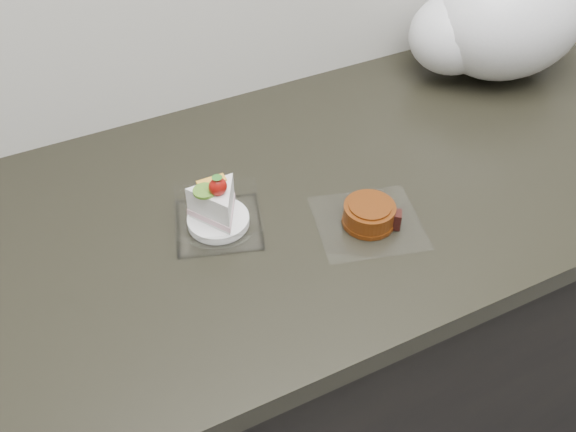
{
  "coord_description": "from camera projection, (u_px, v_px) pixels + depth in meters",
  "views": [
    {
      "loc": [
        -0.39,
        1.0,
        1.58
      ],
      "look_at": [
        -0.09,
        1.61,
        0.94
      ],
      "focal_mm": 40.0,
      "sensor_mm": 36.0,
      "label": 1
    }
  ],
  "objects": [
    {
      "name": "mooncake_wrap",
      "position": [
        370.0,
        216.0,
        0.97
      ],
      "size": [
        0.19,
        0.18,
        0.04
      ],
      "rotation": [
        0.0,
        0.0,
        -0.09
      ],
      "color": "white",
      "rests_on": "counter"
    },
    {
      "name": "counter",
      "position": [
        310.0,
        348.0,
        1.35
      ],
      "size": [
        2.04,
        0.64,
        0.9
      ],
      "color": "black",
      "rests_on": "ground"
    },
    {
      "name": "cake_tray",
      "position": [
        217.0,
        212.0,
        0.96
      ],
      "size": [
        0.16,
        0.16,
        0.1
      ],
      "rotation": [
        0.0,
        0.0,
        -0.31
      ],
      "color": "white",
      "rests_on": "counter"
    },
    {
      "name": "plastic_bag",
      "position": [
        499.0,
        19.0,
        1.23
      ],
      "size": [
        0.37,
        0.27,
        0.29
      ],
      "rotation": [
        0.0,
        0.0,
        -0.09
      ],
      "color": "white",
      "rests_on": "counter"
    }
  ]
}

